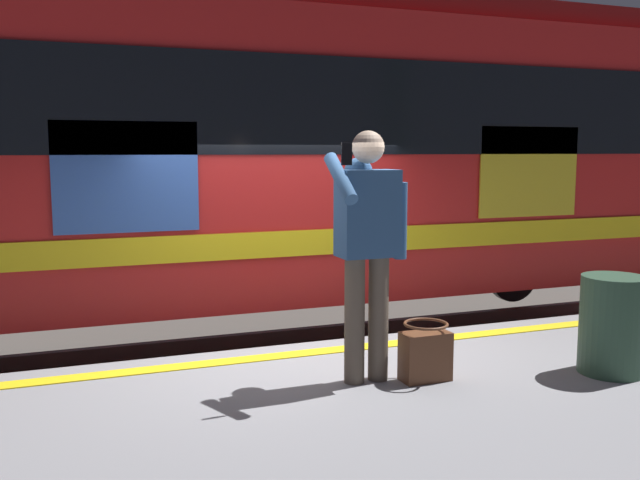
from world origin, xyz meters
TOP-DOWN VIEW (x-y plane):
  - ground_plane at (0.00, 0.00)m, footprint 24.65×24.65m
  - safety_line at (0.00, 0.30)m, footprint 12.94×0.16m
  - track_rail_near at (0.00, -1.50)m, footprint 17.16×0.08m
  - track_rail_far at (0.00, -2.93)m, footprint 17.16×0.08m
  - train_carriage at (-0.76, -2.21)m, footprint 11.71×2.90m
  - passenger at (-0.12, 1.05)m, footprint 0.57×0.55m
  - handbag at (-0.51, 1.19)m, footprint 0.34×0.31m
  - trash_bin at (-1.85, 1.51)m, footprint 0.46×0.46m

SIDE VIEW (x-z plane):
  - ground_plane at x=0.00m, z-range 0.00..0.00m
  - track_rail_near at x=0.00m, z-range 0.00..0.16m
  - track_rail_far at x=0.00m, z-range 0.00..0.16m
  - safety_line at x=0.00m, z-range 0.85..0.86m
  - handbag at x=-0.51m, z-range 0.84..1.25m
  - trash_bin at x=-1.85m, z-range 0.85..1.56m
  - passenger at x=-0.12m, z-range 1.01..2.74m
  - train_carriage at x=-0.76m, z-range 0.54..4.40m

